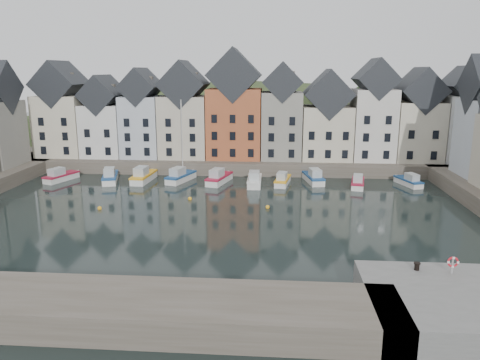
# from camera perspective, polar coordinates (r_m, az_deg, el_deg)

# --- Properties ---
(ground) EXTENTS (260.00, 260.00, 0.00)m
(ground) POSITION_cam_1_polar(r_m,az_deg,el_deg) (52.14, -3.36, -4.90)
(ground) COLOR black
(ground) RESTS_ON ground
(far_quay) EXTENTS (90.00, 16.00, 2.00)m
(far_quay) POSITION_cam_1_polar(r_m,az_deg,el_deg) (80.82, -0.56, 2.39)
(far_quay) COLOR #4E473B
(far_quay) RESTS_ON ground
(near_wall) EXTENTS (50.00, 6.00, 2.00)m
(near_wall) POSITION_cam_1_polar(r_m,az_deg,el_deg) (35.30, -25.31, -13.66)
(near_wall) COLOR #4E473B
(near_wall) RESTS_ON ground
(hillside) EXTENTS (153.60, 70.40, 64.00)m
(hillside) POSITION_cam_1_polar(r_m,az_deg,el_deg) (110.71, 0.62, -4.74)
(hillside) COLOR #26381C
(hillside) RESTS_ON ground
(far_terrace) EXTENTS (72.37, 8.16, 17.78)m
(far_terrace) POSITION_cam_1_polar(r_m,az_deg,el_deg) (77.52, 1.69, 7.81)
(far_terrace) COLOR beige
(far_terrace) RESTS_ON far_quay
(mooring_buoys) EXTENTS (20.50, 5.50, 0.50)m
(mooring_buoys) POSITION_cam_1_polar(r_m,az_deg,el_deg) (57.76, -6.60, -3.00)
(mooring_buoys) COLOR #F1A71C
(mooring_buoys) RESTS_ON ground
(boat_a) EXTENTS (3.66, 6.19, 2.27)m
(boat_a) POSITION_cam_1_polar(r_m,az_deg,el_deg) (75.10, -21.04, 0.40)
(boat_a) COLOR silver
(boat_a) RESTS_ON ground
(boat_b) EXTENTS (3.64, 6.77, 2.48)m
(boat_b) POSITION_cam_1_polar(r_m,az_deg,el_deg) (72.03, -15.55, 0.34)
(boat_b) COLOR silver
(boat_b) RESTS_ON ground
(boat_c) EXTENTS (2.53, 6.90, 2.61)m
(boat_c) POSITION_cam_1_polar(r_m,az_deg,el_deg) (71.11, -11.70, 0.42)
(boat_c) COLOR silver
(boat_c) RESTS_ON ground
(boat_d) EXTENTS (3.87, 6.72, 12.27)m
(boat_d) POSITION_cam_1_polar(r_m,az_deg,el_deg) (70.27, -7.29, 0.46)
(boat_d) COLOR silver
(boat_d) RESTS_ON ground
(boat_e) EXTENTS (3.58, 6.78, 2.49)m
(boat_e) POSITION_cam_1_polar(r_m,az_deg,el_deg) (68.77, -2.60, 0.23)
(boat_e) COLOR silver
(boat_e) RESTS_ON ground
(boat_f) EXTENTS (2.00, 6.30, 2.41)m
(boat_f) POSITION_cam_1_polar(r_m,az_deg,el_deg) (67.40, 1.77, -0.06)
(boat_f) COLOR silver
(boat_f) RESTS_ON ground
(boat_g) EXTENTS (2.61, 5.79, 2.14)m
(boat_g) POSITION_cam_1_polar(r_m,az_deg,el_deg) (68.07, 5.20, -0.04)
(boat_g) COLOR silver
(boat_g) RESTS_ON ground
(boat_h) EXTENTS (3.07, 6.55, 2.42)m
(boat_h) POSITION_cam_1_polar(r_m,az_deg,el_deg) (69.92, 8.96, 0.28)
(boat_h) COLOR silver
(boat_h) RESTS_ON ground
(boat_i) EXTENTS (2.73, 5.74, 2.12)m
(boat_i) POSITION_cam_1_polar(r_m,az_deg,el_deg) (68.42, 14.17, -0.33)
(boat_i) COLOR silver
(boat_i) RESTS_ON ground
(boat_j) EXTENTS (3.19, 5.59, 2.05)m
(boat_j) POSITION_cam_1_polar(r_m,az_deg,el_deg) (71.60, 19.90, -0.15)
(boat_j) COLOR silver
(boat_j) RESTS_ON ground
(mooring_bollard) EXTENTS (0.48, 0.48, 0.56)m
(mooring_bollard) POSITION_cam_1_polar(r_m,az_deg,el_deg) (36.95, 20.77, -9.77)
(mooring_bollard) COLOR black
(mooring_bollard) RESTS_ON near_quay
(life_ring_post) EXTENTS (0.80, 0.17, 1.30)m
(life_ring_post) POSITION_cam_1_polar(r_m,az_deg,el_deg) (37.07, 24.51, -9.13)
(life_ring_post) COLOR gray
(life_ring_post) RESTS_ON near_quay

